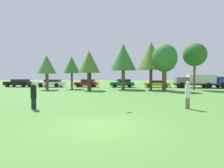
% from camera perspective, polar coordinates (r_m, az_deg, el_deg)
% --- Properties ---
extents(ground_plane, '(120.00, 120.00, 0.00)m').
position_cam_1_polar(ground_plane, '(8.51, -2.73, -12.03)').
color(ground_plane, '#477A33').
extents(person_thrower, '(0.35, 0.35, 1.70)m').
position_cam_1_polar(person_thrower, '(13.31, -21.71, -3.06)').
color(person_thrower, '#191E33').
rests_on(person_thrower, ground).
extents(person_catcher, '(0.33, 0.33, 1.74)m').
position_cam_1_polar(person_catcher, '(13.27, 21.02, -2.94)').
color(person_catcher, '#726651').
rests_on(person_catcher, ground).
extents(frisbee, '(0.30, 0.28, 0.16)m').
position_cam_1_polar(frisbee, '(12.22, 1.48, 0.86)').
color(frisbee, '#19B2D8').
extents(tree_0, '(2.57, 2.57, 4.80)m').
position_cam_1_polar(tree_0, '(28.82, -18.33, 5.31)').
color(tree_0, brown).
rests_on(tree_0, ground).
extents(tree_1, '(2.44, 2.44, 4.73)m').
position_cam_1_polar(tree_1, '(29.29, -11.56, 5.39)').
color(tree_1, brown).
rests_on(tree_1, ground).
extents(tree_2, '(2.91, 2.91, 5.25)m').
position_cam_1_polar(tree_2, '(26.53, -6.61, 6.23)').
color(tree_2, '#473323').
rests_on(tree_2, ground).
extents(tree_3, '(3.70, 3.70, 6.40)m').
position_cam_1_polar(tree_3, '(28.13, 3.27, 7.66)').
color(tree_3, brown).
rests_on(tree_3, ground).
extents(tree_4, '(3.78, 3.78, 6.56)m').
position_cam_1_polar(tree_4, '(27.74, 11.22, 7.95)').
color(tree_4, brown).
rests_on(tree_4, ground).
extents(tree_5, '(3.23, 3.23, 6.10)m').
position_cam_1_polar(tree_5, '(26.70, 14.94, 7.15)').
color(tree_5, brown).
rests_on(tree_5, ground).
extents(tree_6, '(3.20, 3.20, 6.45)m').
position_cam_1_polar(tree_6, '(29.71, 22.79, 7.78)').
color(tree_6, brown).
rests_on(tree_6, ground).
extents(parked_car_black, '(4.60, 2.10, 1.29)m').
position_cam_1_polar(parked_car_black, '(36.76, -25.27, 0.34)').
color(parked_car_black, black).
rests_on(parked_car_black, ground).
extents(parked_car_white, '(4.48, 2.20, 1.26)m').
position_cam_1_polar(parked_car_white, '(34.49, -17.14, 0.30)').
color(parked_car_white, silver).
rests_on(parked_car_white, ground).
extents(parked_car_red, '(3.88, 2.20, 1.28)m').
position_cam_1_polar(parked_car_red, '(33.40, -7.23, 0.30)').
color(parked_car_red, red).
rests_on(parked_car_red, ground).
extents(parked_car_green, '(3.99, 2.00, 1.32)m').
position_cam_1_polar(parked_car_green, '(32.44, 3.16, 0.27)').
color(parked_car_green, '#196633').
rests_on(parked_car_green, ground).
extents(parked_car_yellow, '(4.15, 2.07, 1.14)m').
position_cam_1_polar(parked_car_yellow, '(32.99, 12.95, 0.12)').
color(parked_car_yellow, gold).
rests_on(parked_car_yellow, ground).
extents(delivery_truck_grey, '(6.48, 2.74, 2.08)m').
position_cam_1_polar(delivery_truck_grey, '(33.97, 22.99, 0.97)').
color(delivery_truck_grey, '#2D2D33').
rests_on(delivery_truck_grey, ground).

